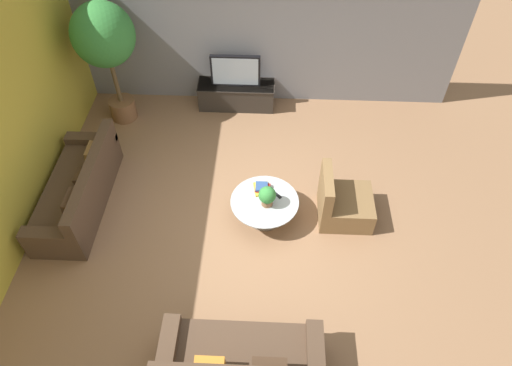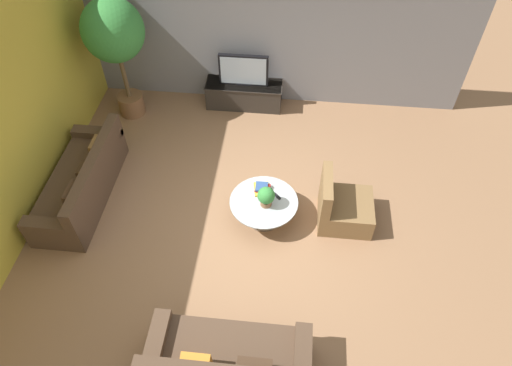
{
  "view_description": "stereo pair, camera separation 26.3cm",
  "coord_description": "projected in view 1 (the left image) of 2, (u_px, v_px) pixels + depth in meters",
  "views": [
    {
      "loc": [
        0.34,
        -4.19,
        5.61
      ],
      "look_at": [
        0.14,
        0.4,
        0.55
      ],
      "focal_mm": 32.0,
      "sensor_mm": 36.0,
      "label": 1
    },
    {
      "loc": [
        0.61,
        -4.17,
        5.61
      ],
      "look_at": [
        0.14,
        0.4,
        0.55
      ],
      "focal_mm": 32.0,
      "sensor_mm": 36.0,
      "label": 2
    }
  ],
  "objects": [
    {
      "name": "ground_plane",
      "position": [
        246.0,
        226.0,
        6.98
      ],
      "size": [
        24.0,
        24.0,
        0.0
      ],
      "primitive_type": "plane",
      "color": "#8C6647"
    },
    {
      "name": "back_wall_stone",
      "position": [
        255.0,
        27.0,
        8.05
      ],
      "size": [
        7.4,
        0.12,
        3.0
      ],
      "primitive_type": "cube",
      "color": "slate",
      "rests_on": "ground"
    },
    {
      "name": "side_wall_left",
      "position": [
        2.0,
        138.0,
        6.1
      ],
      "size": [
        0.12,
        7.4,
        3.0
      ],
      "primitive_type": "cube",
      "color": "gold",
      "rests_on": "ground"
    },
    {
      "name": "media_console",
      "position": [
        236.0,
        95.0,
        8.77
      ],
      "size": [
        1.46,
        0.5,
        0.49
      ],
      "color": "#2D2823",
      "rests_on": "ground"
    },
    {
      "name": "television",
      "position": [
        235.0,
        71.0,
        8.37
      ],
      "size": [
        0.91,
        0.13,
        0.61
      ],
      "color": "black",
      "rests_on": "media_console"
    },
    {
      "name": "coffee_table",
      "position": [
        265.0,
        206.0,
        6.9
      ],
      "size": [
        1.03,
        1.03,
        0.39
      ],
      "color": "#756656",
      "rests_on": "ground"
    },
    {
      "name": "couch_by_wall",
      "position": [
        79.0,
        191.0,
        7.08
      ],
      "size": [
        0.84,
        2.17,
        0.84
      ],
      "rotation": [
        0.0,
        0.0,
        -1.57
      ],
      "color": "#4C3828",
      "rests_on": "ground"
    },
    {
      "name": "couch_near_entry",
      "position": [
        241.0,
        364.0,
        5.29
      ],
      "size": [
        1.9,
        0.84,
        0.84
      ],
      "rotation": [
        0.0,
        0.0,
        3.14
      ],
      "color": "#4C3828",
      "rests_on": "ground"
    },
    {
      "name": "armchair_wicker",
      "position": [
        342.0,
        204.0,
        6.92
      ],
      "size": [
        0.8,
        0.76,
        0.86
      ],
      "rotation": [
        0.0,
        0.0,
        1.57
      ],
      "color": "brown",
      "rests_on": "ground"
    },
    {
      "name": "potted_palm_tall",
      "position": [
        105.0,
        41.0,
        7.53
      ],
      "size": [
        1.04,
        1.04,
        2.26
      ],
      "color": "brown",
      "rests_on": "ground"
    },
    {
      "name": "potted_plant_tabletop",
      "position": [
        267.0,
        196.0,
        6.63
      ],
      "size": [
        0.26,
        0.26,
        0.34
      ],
      "color": "brown",
      "rests_on": "coffee_table"
    },
    {
      "name": "book_stack",
      "position": [
        262.0,
        188.0,
        6.93
      ],
      "size": [
        0.27,
        0.31,
        0.09
      ],
      "color": "gold",
      "rests_on": "coffee_table"
    },
    {
      "name": "remote_black",
      "position": [
        277.0,
        195.0,
        6.88
      ],
      "size": [
        0.14,
        0.14,
        0.02
      ],
      "primitive_type": "cube",
      "rotation": [
        0.0,
        0.0,
        0.79
      ],
      "color": "black",
      "rests_on": "coffee_table"
    }
  ]
}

